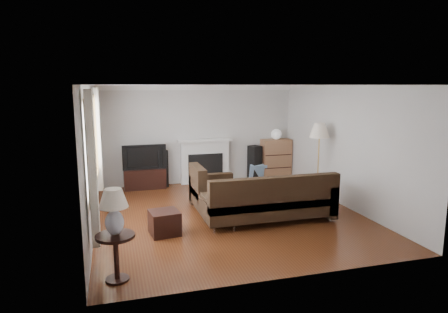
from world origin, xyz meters
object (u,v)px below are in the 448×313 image
object	(u,v)px
tv_stand	(145,178)
floor_lamp	(318,162)
sectional_sofa	(268,198)
side_table	(116,258)
bookshelf	(276,159)
coffee_table	(246,191)

from	to	relation	value
tv_stand	floor_lamp	world-z (taller)	floor_lamp
tv_stand	sectional_sofa	world-z (taller)	sectional_sofa
sectional_sofa	side_table	size ratio (longest dim) A/B	4.25
sectional_sofa	bookshelf	bearing A→B (deg)	64.44
floor_lamp	side_table	size ratio (longest dim) A/B	2.72
side_table	tv_stand	bearing A→B (deg)	80.95
sectional_sofa	side_table	bearing A→B (deg)	-149.01
bookshelf	floor_lamp	distance (m)	2.09
tv_stand	floor_lamp	bearing A→B (deg)	-29.39
sectional_sofa	coffee_table	xyz separation A→B (m)	(0.05, 1.41, -0.23)
bookshelf	floor_lamp	xyz separation A→B (m)	(0.12, -2.06, 0.31)
side_table	coffee_table	bearing A→B (deg)	47.49
tv_stand	coffee_table	bearing A→B (deg)	-38.52
sectional_sofa	floor_lamp	size ratio (longest dim) A/B	1.56
coffee_table	floor_lamp	distance (m)	1.72
bookshelf	sectional_sofa	size ratio (longest dim) A/B	0.41
tv_stand	floor_lamp	size ratio (longest dim) A/B	0.59
sectional_sofa	floor_lamp	bearing A→B (deg)	32.61
sectional_sofa	coffee_table	world-z (taller)	sectional_sofa
side_table	floor_lamp	bearing A→B (deg)	31.59
bookshelf	coffee_table	xyz separation A→B (m)	(-1.42, -1.67, -0.35)
tv_stand	side_table	bearing A→B (deg)	-99.05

